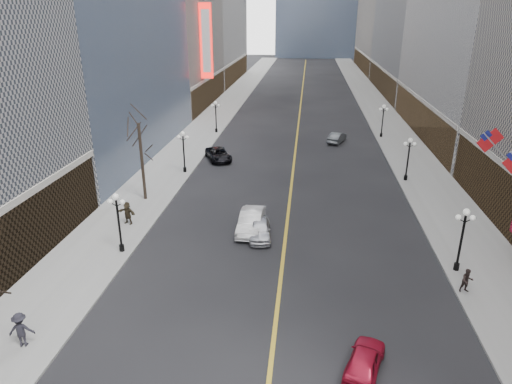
% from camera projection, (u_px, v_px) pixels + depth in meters
% --- Properties ---
extents(sidewalk_east, '(6.00, 230.00, 0.15)m').
position_uv_depth(sidewalk_east, '(392.00, 131.00, 67.78)').
color(sidewalk_east, gray).
rests_on(sidewalk_east, ground).
extents(sidewalk_west, '(6.00, 230.00, 0.15)m').
position_uv_depth(sidewalk_west, '(207.00, 126.00, 70.70)').
color(sidewalk_west, gray).
rests_on(sidewalk_west, ground).
extents(lane_line, '(0.25, 200.00, 0.02)m').
position_uv_depth(lane_line, '(299.00, 115.00, 78.51)').
color(lane_line, gold).
rests_on(lane_line, ground).
extents(streetlamp_east_1, '(1.26, 0.44, 4.52)m').
position_uv_depth(streetlamp_east_1, '(463.00, 233.00, 29.99)').
color(streetlamp_east_1, black).
rests_on(streetlamp_east_1, sidewalk_east).
extents(streetlamp_east_2, '(1.26, 0.44, 4.52)m').
position_uv_depth(streetlamp_east_2, '(409.00, 155.00, 46.64)').
color(streetlamp_east_2, black).
rests_on(streetlamp_east_2, sidewalk_east).
extents(streetlamp_east_3, '(1.26, 0.44, 4.52)m').
position_uv_depth(streetlamp_east_3, '(383.00, 117.00, 63.28)').
color(streetlamp_east_3, black).
rests_on(streetlamp_east_3, sidewalk_east).
extents(streetlamp_west_1, '(1.26, 0.44, 4.52)m').
position_uv_depth(streetlamp_west_1, '(118.00, 217.00, 32.46)').
color(streetlamp_west_1, black).
rests_on(streetlamp_west_1, sidewalk_west).
extents(streetlamp_west_2, '(1.26, 0.44, 4.52)m').
position_uv_depth(streetlamp_west_2, '(184.00, 148.00, 49.10)').
color(streetlamp_west_2, black).
rests_on(streetlamp_west_2, sidewalk_west).
extents(streetlamp_west_3, '(1.26, 0.44, 4.52)m').
position_uv_depth(streetlamp_west_3, '(216.00, 113.00, 65.74)').
color(streetlamp_west_3, black).
rests_on(streetlamp_west_3, sidewalk_west).
extents(flag_5, '(2.87, 0.12, 2.87)m').
position_uv_depth(flag_5, '(492.00, 142.00, 34.49)').
color(flag_5, '#B2B2B7').
rests_on(flag_5, ground).
extents(theatre_marquee, '(2.00, 0.55, 12.00)m').
position_uv_depth(theatre_marquee, '(206.00, 41.00, 75.77)').
color(theatre_marquee, red).
rests_on(theatre_marquee, ground).
extents(tree_west_far, '(3.60, 3.60, 7.92)m').
position_uv_depth(tree_west_far, '(140.00, 135.00, 40.65)').
color(tree_west_far, '#2D231C').
rests_on(tree_west_far, sidewalk_west).
extents(car_nb_near, '(2.15, 4.33, 1.42)m').
position_uv_depth(car_nb_near, '(260.00, 229.00, 35.56)').
color(car_nb_near, silver).
rests_on(car_nb_near, ground).
extents(car_nb_mid, '(1.91, 5.09, 1.66)m').
position_uv_depth(car_nb_mid, '(251.00, 221.00, 36.60)').
color(car_nb_mid, silver).
rests_on(car_nb_mid, ground).
extents(car_nb_far, '(4.30, 5.67, 1.43)m').
position_uv_depth(car_nb_far, '(219.00, 154.00, 54.31)').
color(car_nb_far, black).
rests_on(car_nb_far, ground).
extents(car_sb_mid, '(2.68, 4.13, 1.31)m').
position_uv_depth(car_sb_mid, '(365.00, 360.00, 22.22)').
color(car_sb_mid, maroon).
rests_on(car_sb_mid, ground).
extents(car_sb_far, '(2.86, 4.52, 1.41)m').
position_uv_depth(car_sb_far, '(337.00, 137.00, 61.67)').
color(car_sb_far, '#4C5054').
rests_on(car_sb_far, ground).
extents(ped_east_walk, '(0.83, 0.55, 1.59)m').
position_uv_depth(ped_east_walk, '(467.00, 281.00, 28.28)').
color(ped_east_walk, black).
rests_on(ped_east_walk, sidewalk_east).
extents(ped_west_walk, '(1.36, 0.83, 1.96)m').
position_uv_depth(ped_west_walk, '(21.00, 330.00, 23.62)').
color(ped_west_walk, black).
rests_on(ped_west_walk, sidewalk_west).
extents(ped_west_far, '(1.84, 1.04, 1.91)m').
position_uv_depth(ped_west_far, '(127.00, 213.00, 37.46)').
color(ped_west_far, '#30281B').
rests_on(ped_west_far, sidewalk_west).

